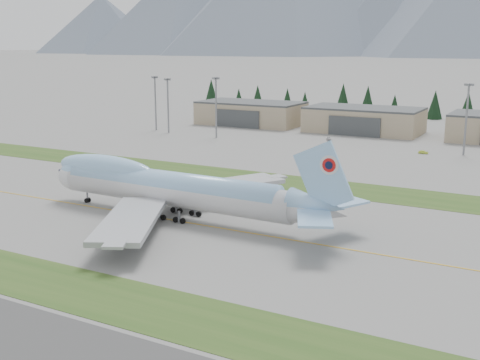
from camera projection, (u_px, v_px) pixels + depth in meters
The scene contains 11 objects.
ground at pixel (214, 227), 124.57m from camera, with size 7000.00×7000.00×0.00m, color slate.
grass_strip_near at pixel (86, 291), 92.05m from camera, with size 400.00×14.00×0.08m, color #2E4F1C.
grass_strip_far at pixel (300, 184), 163.07m from camera, with size 400.00×18.00×0.08m, color #2E4F1C.
taxiway_line_main at pixel (214, 227), 124.57m from camera, with size 400.00×0.40×0.02m, color gold.
boeing_747_freighter at pixel (171, 188), 130.62m from camera, with size 74.85×65.12×19.86m.
hangar_left at pixel (251, 113), 284.44m from camera, with size 48.00×26.60×10.80m.
hangar_center at pixel (364, 120), 258.67m from camera, with size 48.00×26.60×10.80m.
floodlight_masts at pixel (334, 102), 222.49m from camera, with size 178.19×9.97×24.52m.
service_vehicle_a at pixel (329, 140), 237.82m from camera, with size 1.60×3.96×1.35m, color #BCBCBE.
service_vehicle_b at pixel (423, 154), 208.43m from camera, with size 1.18×3.36×1.11m, color #A4BA2E.
conifer_belt at pixel (418, 104), 307.68m from camera, with size 271.40×15.81×16.67m.
Camera 1 is at (62.11, -102.08, 36.92)m, focal length 45.00 mm.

